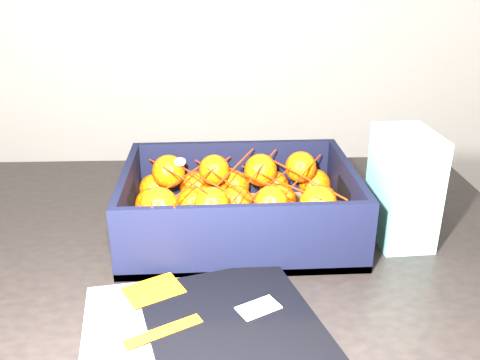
{
  "coord_description": "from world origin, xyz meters",
  "views": [
    {
      "loc": [
        -0.21,
        -0.44,
        1.19
      ],
      "look_at": [
        -0.17,
        0.33,
        0.86
      ],
      "focal_mm": 38.86,
      "sensor_mm": 36.0,
      "label": 1
    }
  ],
  "objects": [
    {
      "name": "produce_crate",
      "position": [
        -0.17,
        0.36,
        0.79
      ],
      "size": [
        0.39,
        0.29,
        0.12
      ],
      "color": "olive",
      "rests_on": "table"
    },
    {
      "name": "clementine_heap",
      "position": [
        -0.17,
        0.36,
        0.8
      ],
      "size": [
        0.37,
        0.27,
        0.11
      ],
      "color": "#DE4C04",
      "rests_on": "produce_crate"
    },
    {
      "name": "retail_carton",
      "position": [
        0.1,
        0.33,
        0.84
      ],
      "size": [
        0.09,
        0.13,
        0.19
      ],
      "primitive_type": "cube",
      "rotation": [
        0.0,
        0.0,
        0.04
      ],
      "color": "white",
      "rests_on": "table"
    },
    {
      "name": "mesh_net",
      "position": [
        -0.18,
        0.35,
        0.85
      ],
      "size": [
        0.32,
        0.26,
        0.09
      ],
      "color": "red",
      "rests_on": "clementine_heap"
    },
    {
      "name": "magazine_stack",
      "position": [
        -0.22,
        0.07,
        0.76
      ],
      "size": [
        0.35,
        0.33,
        0.02
      ],
      "color": "#BCBCB7",
      "rests_on": "table"
    },
    {
      "name": "table",
      "position": [
        -0.27,
        0.32,
        0.65
      ],
      "size": [
        1.22,
        0.82,
        0.75
      ],
      "color": "black",
      "rests_on": "ground"
    }
  ]
}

